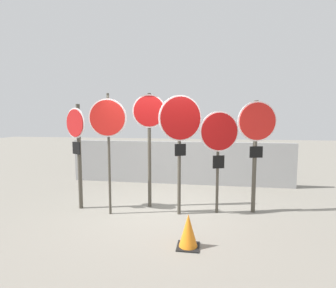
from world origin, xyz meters
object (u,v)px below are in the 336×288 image
object	(u,v)px
stop_sign_3	(180,129)
traffic_cone_0	(188,231)
stop_sign_5	(256,135)
stop_sign_2	(149,127)
stop_sign_1	(108,126)
stop_sign_0	(77,140)
stop_sign_4	(219,139)

from	to	relation	value
stop_sign_3	traffic_cone_0	distance (m)	2.09
stop_sign_5	stop_sign_2	bearing A→B (deg)	165.18
stop_sign_1	stop_sign_3	bearing A→B (deg)	2.13
stop_sign_1	stop_sign_3	world-z (taller)	stop_sign_1
stop_sign_5	traffic_cone_0	bearing A→B (deg)	-140.98
stop_sign_2	stop_sign_3	world-z (taller)	stop_sign_2
stop_sign_1	stop_sign_2	bearing A→B (deg)	32.97
stop_sign_2	stop_sign_1	bearing A→B (deg)	-153.69
stop_sign_1	traffic_cone_0	bearing A→B (deg)	-39.43
stop_sign_0	stop_sign_3	distance (m)	2.30
stop_sign_4	traffic_cone_0	size ratio (longest dim) A/B	4.02
stop_sign_1	stop_sign_0	bearing A→B (deg)	156.79
stop_sign_2	stop_sign_5	xyz separation A→B (m)	(2.30, -0.02, -0.15)
stop_sign_3	stop_sign_4	size ratio (longest dim) A/B	1.15
stop_sign_1	stop_sign_4	bearing A→B (deg)	4.53
traffic_cone_0	stop_sign_1	bearing A→B (deg)	146.87
stop_sign_1	traffic_cone_0	size ratio (longest dim) A/B	4.69
stop_sign_5	stop_sign_0	bearing A→B (deg)	170.53
traffic_cone_0	stop_sign_3	bearing A→B (deg)	101.77
stop_sign_0	stop_sign_1	size ratio (longest dim) A/B	0.92
stop_sign_1	stop_sign_2	distance (m)	0.95
stop_sign_0	stop_sign_3	size ratio (longest dim) A/B	0.94
stop_sign_1	stop_sign_4	xyz separation A→B (m)	(2.26, 0.43, -0.28)
stop_sign_0	stop_sign_5	distance (m)	3.87
stop_sign_0	stop_sign_4	xyz separation A→B (m)	(3.08, 0.18, 0.05)
stop_sign_1	stop_sign_2	xyz separation A→B (m)	(0.73, 0.60, -0.05)
stop_sign_1	stop_sign_5	bearing A→B (deg)	4.57
stop_sign_2	traffic_cone_0	world-z (taller)	stop_sign_2
stop_sign_0	stop_sign_5	bearing A→B (deg)	33.58
stop_sign_5	traffic_cone_0	size ratio (longest dim) A/B	4.43
stop_sign_0	stop_sign_2	xyz separation A→B (m)	(1.55, 0.35, 0.28)
stop_sign_1	traffic_cone_0	xyz separation A→B (m)	(1.75, -1.14, -1.61)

